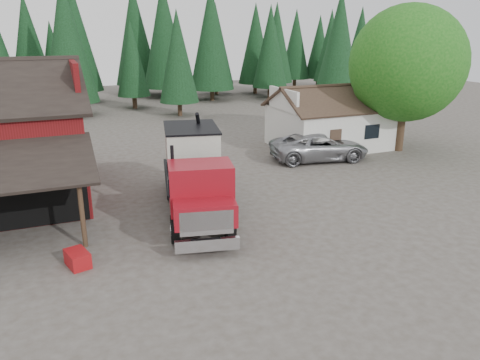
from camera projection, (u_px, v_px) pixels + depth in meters
name	position (u px, v px, depth m)	size (l,w,h in m)	color
ground	(231.00, 244.00, 19.34)	(120.00, 120.00, 0.00)	#474038
farmhouse	(330.00, 125.00, 34.94)	(8.60, 6.42, 4.65)	silver
deciduous_tree	(407.00, 68.00, 32.41)	(8.00, 8.00, 10.20)	#382619
conifer_backdrop	(105.00, 103.00, 56.32)	(76.00, 16.00, 16.00)	black
near_pine_b	(178.00, 56.00, 46.09)	(3.96, 3.96, 10.40)	#382619
near_pine_c	(339.00, 45.00, 48.01)	(4.84, 4.84, 12.40)	#382619
near_pine_d	(67.00, 40.00, 45.55)	(5.28, 5.28, 13.40)	#382619
feed_truck	(195.00, 171.00, 22.14)	(4.64, 10.28, 4.49)	black
silver_car	(319.00, 147.00, 31.55)	(3.04, 6.60, 1.83)	#9A9BA1
equip_box	(78.00, 259.00, 17.50)	(0.70, 1.10, 0.60)	maroon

